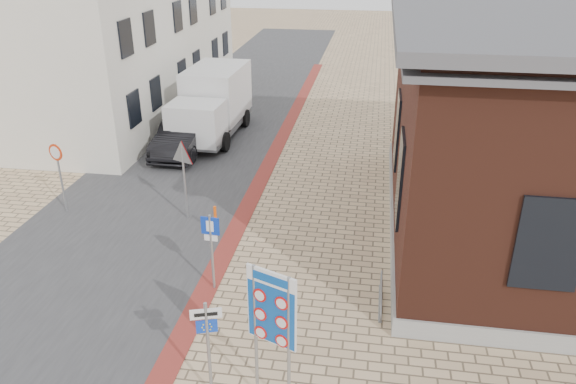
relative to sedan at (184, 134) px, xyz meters
The scene contains 15 objects.
ground 13.39m from the sedan, 63.88° to the right, with size 120.00×120.00×0.00m, color tan.
road_strip 3.12m from the sedan, 82.66° to the left, with size 7.00×60.00×0.02m, color #38383A.
curb_strip 4.44m from the sedan, 27.30° to the right, with size 0.60×40.00×0.02m, color maroon.
townhouse_near 6.12m from the sedan, behind, with size 7.40×6.40×8.30m.
townhouse_mid 8.73m from the sedan, 130.44° to the left, with size 7.40×6.40×9.10m.
townhouse_far 13.47m from the sedan, 113.07° to the left, with size 7.40×6.40×8.30m.
bike_rack 13.01m from the sedan, 48.96° to the right, with size 0.08×1.80×0.60m.
sedan is the anchor object (origin of this frame).
box_truck 2.43m from the sedan, 73.02° to the left, with size 2.66×5.90×3.05m.
border_sign 15.01m from the sedan, 64.70° to the right, with size 1.02×0.45×3.18m.
essen_sign 14.45m from the sedan, 69.37° to the right, with size 0.61×0.23×2.31m.
parking_sign 10.64m from the sedan, 67.37° to the right, with size 0.49×0.08×2.23m.
yield_sign 6.48m from the sedan, 70.85° to the right, with size 0.90×0.43×2.69m.
speed_sign 6.59m from the sedan, 109.73° to the right, with size 0.56×0.20×2.45m.
bollard 7.78m from the sedan, 64.36° to the right, with size 0.09×0.09×1.03m, color #FA590D.
Camera 1 is at (2.16, -9.96, 8.83)m, focal length 35.00 mm.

